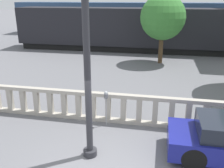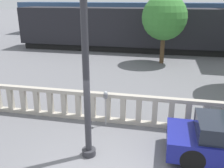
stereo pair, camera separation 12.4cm
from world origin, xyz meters
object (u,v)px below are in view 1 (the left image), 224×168
(lamppost, at_px, (87,51))
(train_near, at_px, (162,30))
(train_far, at_px, (133,19))
(parking_meter, at_px, (106,98))
(tree_right, at_px, (163,18))

(lamppost, xyz_separation_m, train_near, (1.90, 16.09, -1.36))
(lamppost, relative_size, train_far, 0.23)
(train_near, bearing_deg, lamppost, -96.73)
(parking_meter, bearing_deg, train_far, 94.47)
(train_near, relative_size, tree_right, 5.24)
(train_near, height_order, tree_right, tree_right)
(train_near, bearing_deg, parking_meter, -97.35)
(parking_meter, xyz_separation_m, train_far, (-1.82, 23.24, 0.94))
(train_near, height_order, train_far, train_far)
(train_far, bearing_deg, tree_right, -74.37)
(parking_meter, distance_m, train_near, 14.26)
(parking_meter, bearing_deg, tree_right, 79.56)
(lamppost, bearing_deg, train_far, 93.94)
(lamppost, relative_size, train_near, 0.26)
(parking_meter, relative_size, train_far, 0.05)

